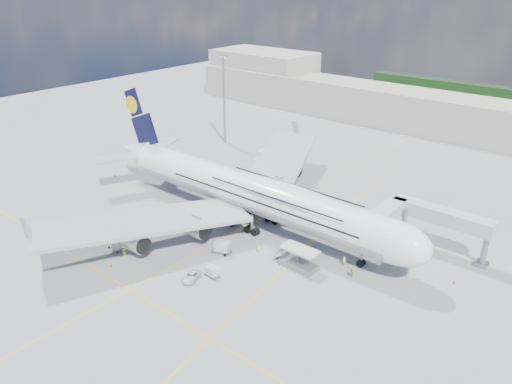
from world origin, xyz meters
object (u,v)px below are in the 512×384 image
Objects in this scene: crew_tug at (124,253)px; cone_wing_left_outer at (262,174)px; crew_van at (258,248)px; cone_wing_right_outer at (111,265)px; dolly_row_a at (115,244)px; dolly_nose_near at (222,247)px; dolly_nose_far at (212,271)px; cone_wing_left_inner at (243,197)px; light_mast at (224,99)px; dolly_back at (134,225)px; crew_loader at (351,273)px; baggage_tug at (120,239)px; catering_truck_inner at (266,169)px; dolly_row_b at (130,219)px; cone_wing_right_inner at (147,252)px; cone_nose at (454,282)px; dolly_row_c at (136,237)px; service_van at (191,276)px; cargo_loader at (298,261)px; cone_tail at (115,175)px; catering_truck_outer at (271,161)px; jet_bridge at (419,217)px; crew_nose at (344,261)px; crew_wing at (148,230)px; airliner at (252,193)px.

crew_tug reaches higher than cone_wing_left_outer.
crew_van is 25.82m from cone_wing_right_outer.
dolly_row_a is 0.91× the size of dolly_nose_near.
cone_wing_left_inner is at bearing 127.40° from dolly_nose_far.
light_mast reaches higher than cone_wing_left_inner.
dolly_back is 2.03× the size of crew_loader.
dolly_nose_near is at bearing -5.80° from dolly_back.
crew_tug reaches higher than baggage_tug.
dolly_nose_near reaches higher than crew_tug.
crew_loader is at bearing -50.21° from catering_truck_inner.
dolly_row_b is 2.32× the size of crew_tug.
cone_wing_right_inner is at bearing 120.69° from crew_van.
crew_van is at bearing -157.55° from cone_nose.
dolly_row_c is 0.74× the size of service_van.
dolly_row_a reaches higher than cone_wing_left_outer.
crew_van is 0.98× the size of crew_tug.
cargo_loader reaches higher than dolly_back.
cone_wing_right_outer is at bearing -148.03° from dolly_nose_near.
dolly_row_c is 5.14× the size of cone_wing_left_outer.
cone_tail is (-27.78, -24.16, -0.03)m from cone_wing_left_outer.
crew_van is 2.96× the size of cone_wing_right_inner.
crew_van is (25.13, 8.54, 0.43)m from dolly_back.
crew_van is 2.93× the size of cone_nose.
cone_wing_right_inner is (5.65, 2.74, -0.80)m from dolly_row_a.
dolly_row_b is 6.68× the size of cone_tail.
cone_nose is 0.86× the size of cone_wing_left_outer.
service_van is at bearing -79.02° from catering_truck_outer.
catering_truck_outer is (1.05, 42.84, 1.76)m from dolly_back.
cargo_loader is at bearing -42.40° from cone_wing_left_outer.
cargo_loader is at bearing 30.55° from cone_wing_right_inner.
light_mast reaches higher than dolly_row_a.
jet_bridge is 54.52m from cone_wing_right_outer.
dolly_row_a is at bearing -112.83° from dolly_row_c.
catering_truck_outer is at bearing 102.05° from crew_nose.
crew_tug is (3.78, -8.37, 0.05)m from crew_wing.
crew_nose is at bearing -49.18° from catering_truck_outer.
airliner is 28.23× the size of baggage_tug.
cone_wing_right_outer is (-24.84, -20.67, -0.95)m from cargo_loader.
light_mast is 40.21× the size of cone_wing_left_outer.
dolly_nose_near is 9.80m from service_van.
dolly_row_b is at bearing 145.24° from service_van.
dolly_back is 60.18m from cone_nose.
dolly_nose_far is (-9.34, -11.60, -0.32)m from cargo_loader.
dolly_nose_far is 7.87m from dolly_nose_near.
dolly_nose_far reaches higher than cone_wing_right_inner.
crew_tug is at bearing -88.75° from cone_wing_left_inner.
baggage_tug is 30.37m from cone_wing_left_inner.
dolly_row_a is 0.80× the size of service_van.
cone_nose is (33.86, 26.76, -0.35)m from service_van.
cone_wing_left_inner is at bearing 56.08° from dolly_back.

